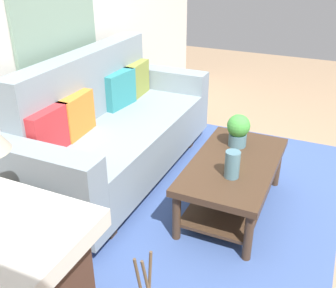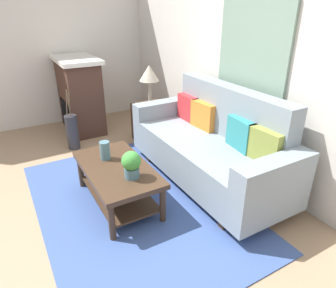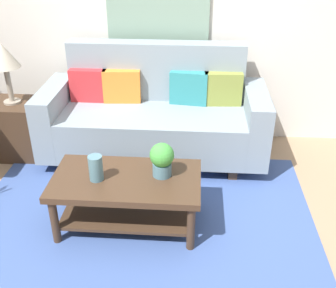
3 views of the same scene
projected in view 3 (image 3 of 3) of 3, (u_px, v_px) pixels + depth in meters
name	position (u px, v px, depth m)	size (l,w,h in m)	color
ground_plane	(134.00, 258.00, 2.88)	(9.72, 9.72, 0.00)	#9E7F60
wall_back	(159.00, 7.00, 3.97)	(5.72, 0.10, 2.70)	silver
area_rug	(143.00, 213.00, 3.31)	(2.71, 1.84, 0.01)	#3D5693
couch	(154.00, 116.00, 3.95)	(2.11, 0.84, 1.08)	gray
throw_pillow_crimson	(89.00, 85.00, 3.98)	(0.36, 0.12, 0.32)	red
throw_pillow_orange	(122.00, 86.00, 3.96)	(0.36, 0.12, 0.32)	orange
throw_pillow_teal	(189.00, 88.00, 3.91)	(0.36, 0.12, 0.32)	teal
throw_pillow_olive	(223.00, 89.00, 3.89)	(0.36, 0.12, 0.32)	olive
coffee_table	(127.00, 190.00, 3.06)	(1.10, 0.60, 0.43)	#422D1E
tabletop_vase	(96.00, 168.00, 2.94)	(0.10, 0.10, 0.19)	slate
potted_plant_tabletop	(162.00, 159.00, 2.96)	(0.18, 0.18, 0.26)	slate
side_table	(18.00, 129.00, 4.04)	(0.44, 0.44, 0.56)	#422D1E
table_lamp	(4.00, 58.00, 3.69)	(0.28, 0.28, 0.57)	gray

